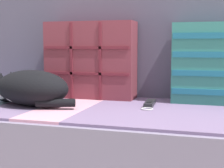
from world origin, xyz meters
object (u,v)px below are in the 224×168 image
object	(u,v)px
couch	(116,148)
throw_pillow_quilted	(90,60)
game_remote_far	(150,104)
sleeping_cat	(29,88)

from	to	relation	value
couch	throw_pillow_quilted	world-z (taller)	throw_pillow_quilted
couch	game_remote_far	world-z (taller)	game_remote_far
sleeping_cat	game_remote_far	bearing A→B (deg)	15.18
couch	sleeping_cat	distance (m)	0.45
throw_pillow_quilted	sleeping_cat	size ratio (longest dim) A/B	1.05
couch	throw_pillow_quilted	xyz separation A→B (m)	(-0.18, 0.18, 0.37)
throw_pillow_quilted	game_remote_far	distance (m)	0.39
throw_pillow_quilted	sleeping_cat	distance (m)	0.35
couch	sleeping_cat	world-z (taller)	sleeping_cat
throw_pillow_quilted	game_remote_far	bearing A→B (deg)	-24.30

